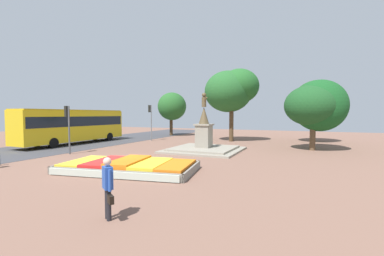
{
  "coord_description": "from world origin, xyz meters",
  "views": [
    {
      "loc": [
        10.53,
        -11.97,
        2.95
      ],
      "look_at": [
        3.36,
        4.28,
        2.01
      ],
      "focal_mm": 24.0,
      "sensor_mm": 36.0,
      "label": 1
    }
  ],
  "objects_px": {
    "flower_planter": "(129,166)",
    "statue_monument": "(204,143)",
    "traffic_light_far_corner": "(151,116)",
    "traffic_light_mid_block": "(68,120)",
    "pedestrian_with_handbag": "(108,185)",
    "city_bus": "(74,124)"
  },
  "relations": [
    {
      "from": "statue_monument",
      "to": "traffic_light_far_corner",
      "type": "relative_size",
      "value": 1.44
    },
    {
      "from": "statue_monument",
      "to": "city_bus",
      "type": "height_order",
      "value": "statue_monument"
    },
    {
      "from": "traffic_light_mid_block",
      "to": "city_bus",
      "type": "height_order",
      "value": "traffic_light_mid_block"
    },
    {
      "from": "traffic_light_far_corner",
      "to": "city_bus",
      "type": "distance_m",
      "value": 7.85
    },
    {
      "from": "traffic_light_far_corner",
      "to": "city_bus",
      "type": "height_order",
      "value": "traffic_light_far_corner"
    },
    {
      "from": "city_bus",
      "to": "pedestrian_with_handbag",
      "type": "height_order",
      "value": "city_bus"
    },
    {
      "from": "statue_monument",
      "to": "traffic_light_far_corner",
      "type": "height_order",
      "value": "statue_monument"
    },
    {
      "from": "city_bus",
      "to": "traffic_light_far_corner",
      "type": "bearing_deg",
      "value": 46.75
    },
    {
      "from": "traffic_light_mid_block",
      "to": "pedestrian_with_handbag",
      "type": "height_order",
      "value": "traffic_light_mid_block"
    },
    {
      "from": "statue_monument",
      "to": "traffic_light_mid_block",
      "type": "distance_m",
      "value": 10.46
    },
    {
      "from": "traffic_light_mid_block",
      "to": "city_bus",
      "type": "bearing_deg",
      "value": 135.27
    },
    {
      "from": "flower_planter",
      "to": "statue_monument",
      "type": "xyz_separation_m",
      "value": [
        0.9,
        8.52,
        0.4
      ]
    },
    {
      "from": "pedestrian_with_handbag",
      "to": "statue_monument",
      "type": "bearing_deg",
      "value": 100.15
    },
    {
      "from": "city_bus",
      "to": "statue_monument",
      "type": "bearing_deg",
      "value": 2.24
    },
    {
      "from": "flower_planter",
      "to": "city_bus",
      "type": "distance_m",
      "value": 15.23
    },
    {
      "from": "city_bus",
      "to": "traffic_light_mid_block",
      "type": "bearing_deg",
      "value": -44.73
    },
    {
      "from": "traffic_light_far_corner",
      "to": "pedestrian_with_handbag",
      "type": "height_order",
      "value": "traffic_light_far_corner"
    },
    {
      "from": "pedestrian_with_handbag",
      "to": "flower_planter",
      "type": "bearing_deg",
      "value": 122.61
    },
    {
      "from": "statue_monument",
      "to": "flower_planter",
      "type": "bearing_deg",
      "value": -96.02
    },
    {
      "from": "traffic_light_far_corner",
      "to": "pedestrian_with_handbag",
      "type": "bearing_deg",
      "value": -60.14
    },
    {
      "from": "flower_planter",
      "to": "traffic_light_far_corner",
      "type": "xyz_separation_m",
      "value": [
        -7.5,
        13.67,
        2.53
      ]
    },
    {
      "from": "flower_planter",
      "to": "traffic_light_far_corner",
      "type": "height_order",
      "value": "traffic_light_far_corner"
    }
  ]
}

